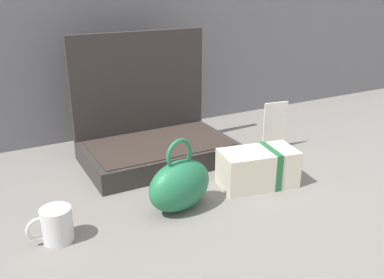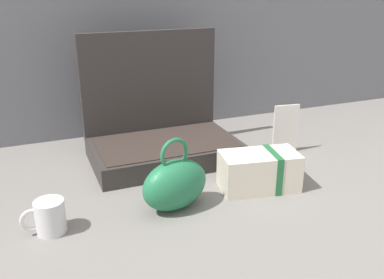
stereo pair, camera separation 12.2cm
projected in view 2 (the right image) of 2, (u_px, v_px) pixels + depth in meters
The scene contains 6 objects.
ground_plane at pixel (192, 184), 1.30m from camera, with size 6.00×6.00×0.00m, color slate.
open_suitcase at pixel (161, 131), 1.47m from camera, with size 0.50×0.32×0.43m.
teal_pouch_handbag at pixel (175, 184), 1.13m from camera, with size 0.21×0.15×0.21m.
cream_toiletry_bag at pixel (260, 171), 1.25m from camera, with size 0.25×0.16×0.12m.
coffee_mug at pixel (49, 217), 1.04m from camera, with size 0.11×0.07×0.09m.
info_card_left at pixel (286, 129), 1.50m from camera, with size 0.09×0.01×0.18m, color white.
Camera 2 is at (-0.44, -1.08, 0.59)m, focal length 39.22 mm.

